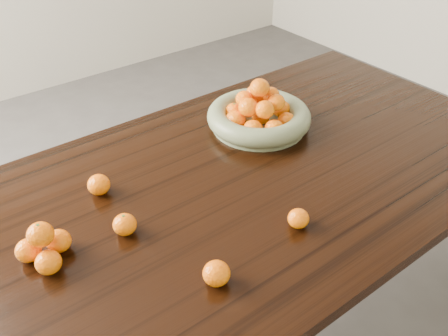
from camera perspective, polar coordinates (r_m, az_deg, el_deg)
dining_table at (r=1.50m, az=0.45°, el=-4.52°), size 2.00×1.00×0.75m
fruit_bowl at (r=1.70m, az=4.01°, el=6.04°), size 0.35×0.35×0.18m
orange_pyramid at (r=1.26m, az=-19.89°, el=-8.46°), size 0.13×0.13×0.11m
loose_orange_0 at (r=1.29m, az=-11.28°, el=-6.35°), size 0.06×0.06×0.06m
loose_orange_1 at (r=1.15m, az=-0.87°, el=-11.96°), size 0.06×0.06×0.06m
loose_orange_2 at (r=1.30m, az=8.49°, el=-5.73°), size 0.06×0.06×0.05m
loose_orange_3 at (r=1.44m, az=-14.12°, el=-1.86°), size 0.06×0.06×0.06m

